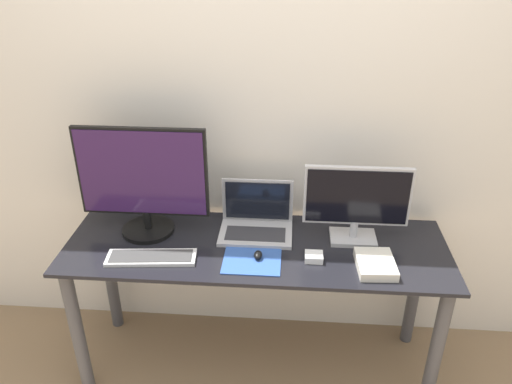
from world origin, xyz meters
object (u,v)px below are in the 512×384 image
Objects in this scene: monitor_left at (143,181)px; power_brick at (314,257)px; book at (375,264)px; keyboard at (151,257)px; monitor_right at (357,202)px; mouse at (258,255)px; laptop at (256,220)px.

power_brick is (0.78, -0.18, -0.25)m from monitor_left.
keyboard is at bearing -179.45° from book.
monitor_right is 0.50m from mouse.
laptop is at bearing 31.70° from keyboard.
monitor_left is at bearing -180.00° from monitor_right.
monitor_right is 6.07× the size of power_brick.
power_brick is (-0.18, -0.18, -0.18)m from monitor_right.
monitor_left is at bearing 160.64° from mouse.
laptop is at bearing 153.47° from book.
keyboard is at bearing -148.30° from laptop.
laptop is at bearing 140.12° from power_brick.
book is at bearing -26.53° from laptop.
power_brick reaches higher than keyboard.
monitor_left reaches higher than book.
monitor_right reaches higher than mouse.
mouse is (0.54, -0.19, -0.25)m from monitor_left.
monitor_right is at bearing 14.29° from keyboard.
power_brick is (-0.26, 0.04, -0.00)m from book.
laptop reaches higher than book.
monitor_left is 0.35m from keyboard.
book is (0.96, 0.01, 0.01)m from keyboard.
monitor_right is 8.01× the size of mouse.
laptop is at bearing 95.92° from mouse.
monitor_right is at bearing 43.98° from power_brick.
mouse reaches higher than power_brick.
laptop is 0.24m from mouse.
monitor_right reaches higher than book.
monitor_left is at bearing 168.16° from book.
laptop is (0.51, 0.04, -0.21)m from monitor_left.
mouse reaches higher than keyboard.
book is at bearing -11.84° from monitor_left.
book is (0.52, -0.26, -0.04)m from laptop.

